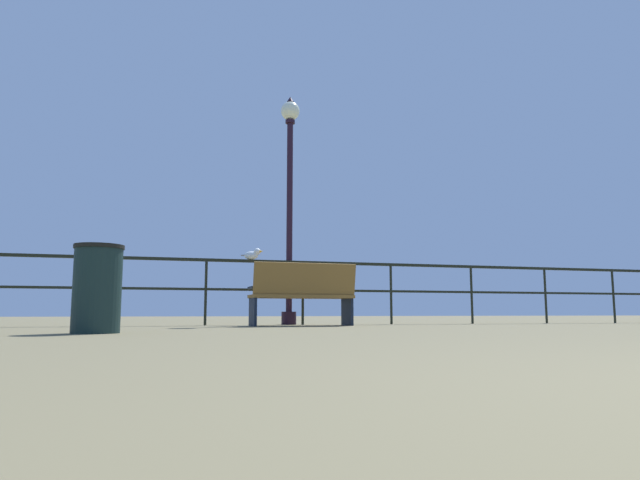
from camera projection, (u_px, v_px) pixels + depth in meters
The scene contains 5 objects.
pier_railing at pixel (303, 278), 9.63m from camera, with size 22.77×0.05×1.08m.
bench_near_left at pixel (303, 292), 8.80m from camera, with size 1.62×0.72×0.96m.
lamppost_center at pixel (290, 183), 9.94m from camera, with size 0.34×0.34×4.05m.
seagull_on_rail at pixel (252, 255), 9.42m from camera, with size 0.34×0.29×0.19m.
trash_bin at pixel (97, 289), 5.72m from camera, with size 0.49×0.49×0.89m.
Camera 1 is at (-2.45, 0.26, 0.21)m, focal length 31.78 mm.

